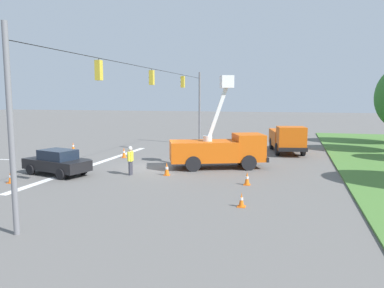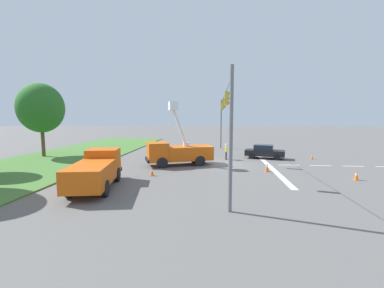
{
  "view_description": "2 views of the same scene",
  "coord_description": "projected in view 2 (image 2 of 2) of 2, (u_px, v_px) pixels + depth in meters",
  "views": [
    {
      "loc": [
        23.45,
        9.16,
        4.73
      ],
      "look_at": [
        0.7,
        2.95,
        1.78
      ],
      "focal_mm": 35.0,
      "sensor_mm": 36.0,
      "label": 1
    },
    {
      "loc": [
        -25.55,
        0.72,
        4.76
      ],
      "look_at": [
        -2.27,
        2.91,
        2.23
      ],
      "focal_mm": 24.0,
      "sensor_mm": 36.0,
      "label": 2
    }
  ],
  "objects": [
    {
      "name": "road_worker",
      "position": [
        226.0,
        151.0,
        28.27
      ],
      "size": [
        0.65,
        0.26,
        1.77
      ],
      "color": "#383842",
      "rests_on": "ground"
    },
    {
      "name": "utility_truck_support_near",
      "position": [
        96.0,
        170.0,
        17.02
      ],
      "size": [
        6.73,
        3.39,
        2.37
      ],
      "color": "#D6560F",
      "rests_on": "ground"
    },
    {
      "name": "signal_gantry",
      "position": [
        224.0,
        120.0,
        25.24
      ],
      "size": [
        26.2,
        0.33,
        7.2
      ],
      "color": "slate",
      "rests_on": "ground"
    },
    {
      "name": "traffic_cone_far_left",
      "position": [
        267.0,
        167.0,
        22.14
      ],
      "size": [
        0.36,
        0.36,
        0.8
      ],
      "color": "orange",
      "rests_on": "ground"
    },
    {
      "name": "lane_markings",
      "position": [
        283.0,
        165.0,
        25.19
      ],
      "size": [
        17.6,
        15.25,
        0.01
      ],
      "color": "silver",
      "rests_on": "ground"
    },
    {
      "name": "utility_truck_bucket_lift",
      "position": [
        178.0,
        151.0,
        25.0
      ],
      "size": [
        4.5,
        6.79,
        6.15
      ],
      "color": "#D6560F",
      "rests_on": "ground"
    },
    {
      "name": "traffic_cone_lane_edge_a",
      "position": [
        270.0,
        152.0,
        31.58
      ],
      "size": [
        0.36,
        0.36,
        0.67
      ],
      "color": "orange",
      "rests_on": "ground"
    },
    {
      "name": "sedan_black",
      "position": [
        264.0,
        152.0,
        29.03
      ],
      "size": [
        2.81,
        4.61,
        1.56
      ],
      "color": "black",
      "rests_on": "ground"
    },
    {
      "name": "traffic_cone_near_bucket",
      "position": [
        152.0,
        172.0,
        20.6
      ],
      "size": [
        0.36,
        0.36,
        0.67
      ],
      "color": "orange",
      "rests_on": "ground"
    },
    {
      "name": "traffic_cone_foreground_left",
      "position": [
        168.0,
        150.0,
        33.96
      ],
      "size": [
        0.36,
        0.36,
        0.64
      ],
      "color": "orange",
      "rests_on": "ground"
    },
    {
      "name": "traffic_cone_mid_right",
      "position": [
        312.0,
        157.0,
        28.58
      ],
      "size": [
        0.36,
        0.36,
        0.6
      ],
      "color": "orange",
      "rests_on": "ground"
    },
    {
      "name": "tree_east",
      "position": [
        41.0,
        108.0,
        29.47
      ],
      "size": [
        5.19,
        5.0,
        8.54
      ],
      "color": "brown",
      "rests_on": "ground"
    },
    {
      "name": "ground_plane",
      "position": [
        223.0,
        164.0,
        25.74
      ],
      "size": [
        200.0,
        200.0,
        0.0
      ],
      "primitive_type": "plane",
      "color": "#605E5B"
    },
    {
      "name": "traffic_cone_foreground_right",
      "position": [
        357.0,
        175.0,
        19.19
      ],
      "size": [
        0.36,
        0.36,
        0.75
      ],
      "color": "orange",
      "rests_on": "ground"
    },
    {
      "name": "grass_verge",
      "position": [
        54.0,
        161.0,
        27.41
      ],
      "size": [
        56.0,
        12.0,
        0.1
      ],
      "primitive_type": "cube",
      "color": "#477533",
      "rests_on": "ground"
    },
    {
      "name": "traffic_cone_mid_left",
      "position": [
        206.0,
        156.0,
        28.1
      ],
      "size": [
        0.36,
        0.36,
        0.8
      ],
      "color": "orange",
      "rests_on": "ground"
    },
    {
      "name": "traffic_cone_lane_edge_b",
      "position": [
        163.0,
        154.0,
        29.81
      ],
      "size": [
        0.36,
        0.36,
        0.72
      ],
      "color": "orange",
      "rests_on": "ground"
    }
  ]
}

